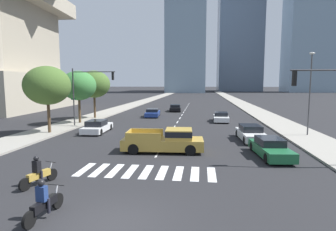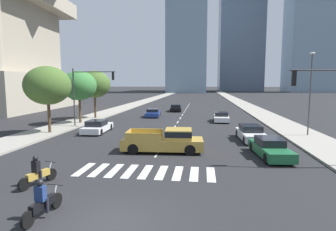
{
  "view_description": "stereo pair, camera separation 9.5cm",
  "coord_description": "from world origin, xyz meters",
  "px_view_note": "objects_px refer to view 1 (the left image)",
  "views": [
    {
      "loc": [
        2.99,
        -8.81,
        4.9
      ],
      "look_at": [
        0.0,
        15.79,
        2.0
      ],
      "focal_mm": 29.44,
      "sensor_mm": 36.0,
      "label": 1
    },
    {
      "loc": [
        3.09,
        -8.8,
        4.9
      ],
      "look_at": [
        0.0,
        15.79,
        2.0
      ],
      "focal_mm": 29.44,
      "sensor_mm": 36.0,
      "label": 2
    }
  ],
  "objects_px": {
    "street_lamp_east": "(310,88)",
    "sedan_green_5": "(270,148)",
    "motorcycle_trailing": "(39,174)",
    "traffic_signal_far": "(88,86)",
    "sedan_blue_1": "(153,113)",
    "sedan_black_3": "(175,108)",
    "sedan_white_4": "(251,133)",
    "traffic_signal_near": "(330,97)",
    "sedan_white_2": "(221,117)",
    "motorcycle_lead": "(44,203)",
    "street_tree_third": "(94,84)",
    "street_tree_second": "(79,86)",
    "pickup_truck": "(167,141)",
    "street_tree_nearest": "(47,86)",
    "sedan_white_0": "(97,127)"
  },
  "relations": [
    {
      "from": "sedan_black_3",
      "to": "street_tree_third",
      "type": "relative_size",
      "value": 0.68
    },
    {
      "from": "motorcycle_trailing",
      "to": "traffic_signal_near",
      "type": "relative_size",
      "value": 0.35
    },
    {
      "from": "motorcycle_lead",
      "to": "sedan_green_5",
      "type": "relative_size",
      "value": 0.45
    },
    {
      "from": "motorcycle_lead",
      "to": "street_lamp_east",
      "type": "distance_m",
      "value": 23.67
    },
    {
      "from": "sedan_white_0",
      "to": "sedan_white_2",
      "type": "bearing_deg",
      "value": -55.59
    },
    {
      "from": "motorcycle_lead",
      "to": "sedan_white_4",
      "type": "height_order",
      "value": "motorcycle_lead"
    },
    {
      "from": "street_tree_second",
      "to": "street_lamp_east",
      "type": "bearing_deg",
      "value": -12.02
    },
    {
      "from": "sedan_blue_1",
      "to": "street_lamp_east",
      "type": "distance_m",
      "value": 21.94
    },
    {
      "from": "motorcycle_lead",
      "to": "street_tree_nearest",
      "type": "bearing_deg",
      "value": 35.25
    },
    {
      "from": "sedan_white_4",
      "to": "traffic_signal_near",
      "type": "relative_size",
      "value": 0.83
    },
    {
      "from": "sedan_blue_1",
      "to": "street_lamp_east",
      "type": "bearing_deg",
      "value": -132.65
    },
    {
      "from": "sedan_green_5",
      "to": "street_tree_second",
      "type": "xyz_separation_m",
      "value": [
        -19.32,
        12.91,
        4.05
      ]
    },
    {
      "from": "motorcycle_trailing",
      "to": "motorcycle_lead",
      "type": "bearing_deg",
      "value": -127.46
    },
    {
      "from": "sedan_white_2",
      "to": "street_lamp_east",
      "type": "xyz_separation_m",
      "value": [
        7.26,
        -9.26,
        3.95
      ]
    },
    {
      "from": "sedan_blue_1",
      "to": "sedan_white_4",
      "type": "bearing_deg",
      "value": -148.25
    },
    {
      "from": "street_lamp_east",
      "to": "street_tree_nearest",
      "type": "xyz_separation_m",
      "value": [
        -24.47,
        -1.58,
        0.18
      ]
    },
    {
      "from": "street_lamp_east",
      "to": "motorcycle_lead",
      "type": "bearing_deg",
      "value": -131.41
    },
    {
      "from": "sedan_white_0",
      "to": "sedan_blue_1",
      "type": "bearing_deg",
      "value": -15.36
    },
    {
      "from": "sedan_black_3",
      "to": "street_lamp_east",
      "type": "relative_size",
      "value": 0.58
    },
    {
      "from": "sedan_white_4",
      "to": "traffic_signal_far",
      "type": "height_order",
      "value": "traffic_signal_far"
    },
    {
      "from": "pickup_truck",
      "to": "street_tree_third",
      "type": "xyz_separation_m",
      "value": [
        -12.25,
        17.27,
        3.97
      ]
    },
    {
      "from": "street_lamp_east",
      "to": "street_tree_third",
      "type": "relative_size",
      "value": 1.16
    },
    {
      "from": "traffic_signal_near",
      "to": "sedan_white_2",
      "type": "bearing_deg",
      "value": -75.82
    },
    {
      "from": "traffic_signal_near",
      "to": "traffic_signal_far",
      "type": "distance_m",
      "value": 23.52
    },
    {
      "from": "motorcycle_trailing",
      "to": "traffic_signal_far",
      "type": "relative_size",
      "value": 0.33
    },
    {
      "from": "sedan_white_2",
      "to": "sedan_white_4",
      "type": "bearing_deg",
      "value": 10.29
    },
    {
      "from": "traffic_signal_near",
      "to": "street_tree_third",
      "type": "bearing_deg",
      "value": -41.83
    },
    {
      "from": "motorcycle_lead",
      "to": "street_lamp_east",
      "type": "height_order",
      "value": "street_lamp_east"
    },
    {
      "from": "pickup_truck",
      "to": "sedan_green_5",
      "type": "bearing_deg",
      "value": -6.86
    },
    {
      "from": "sedan_white_2",
      "to": "sedan_green_5",
      "type": "distance_m",
      "value": 17.09
    },
    {
      "from": "traffic_signal_near",
      "to": "street_lamp_east",
      "type": "distance_m",
      "value": 9.99
    },
    {
      "from": "street_tree_second",
      "to": "street_tree_third",
      "type": "xyz_separation_m",
      "value": [
        0.0,
        4.8,
        0.15
      ]
    },
    {
      "from": "street_tree_third",
      "to": "traffic_signal_near",
      "type": "bearing_deg",
      "value": -41.83
    },
    {
      "from": "pickup_truck",
      "to": "sedan_white_2",
      "type": "xyz_separation_m",
      "value": [
        4.96,
        16.52,
        -0.26
      ]
    },
    {
      "from": "sedan_white_4",
      "to": "traffic_signal_far",
      "type": "relative_size",
      "value": 0.76
    },
    {
      "from": "motorcycle_trailing",
      "to": "sedan_white_4",
      "type": "distance_m",
      "value": 17.13
    },
    {
      "from": "sedan_white_0",
      "to": "traffic_signal_far",
      "type": "height_order",
      "value": "traffic_signal_far"
    },
    {
      "from": "traffic_signal_near",
      "to": "sedan_black_3",
      "type": "bearing_deg",
      "value": -69.18
    },
    {
      "from": "sedan_white_0",
      "to": "pickup_truck",
      "type": "bearing_deg",
      "value": -133.51
    },
    {
      "from": "sedan_green_5",
      "to": "traffic_signal_far",
      "type": "relative_size",
      "value": 0.75
    },
    {
      "from": "motorcycle_lead",
      "to": "traffic_signal_near",
      "type": "xyz_separation_m",
      "value": [
        12.97,
        7.83,
        3.56
      ]
    },
    {
      "from": "sedan_white_2",
      "to": "motorcycle_lead",
      "type": "bearing_deg",
      "value": -15.35
    },
    {
      "from": "street_tree_nearest",
      "to": "street_tree_second",
      "type": "relative_size",
      "value": 1.02
    },
    {
      "from": "motorcycle_lead",
      "to": "sedan_blue_1",
      "type": "relative_size",
      "value": 0.45
    },
    {
      "from": "sedan_black_3",
      "to": "traffic_signal_far",
      "type": "height_order",
      "value": "traffic_signal_far"
    },
    {
      "from": "sedan_black_3",
      "to": "sedan_white_4",
      "type": "distance_m",
      "value": 25.48
    },
    {
      "from": "sedan_blue_1",
      "to": "street_tree_second",
      "type": "bearing_deg",
      "value": 132.99
    },
    {
      "from": "pickup_truck",
      "to": "street_tree_nearest",
      "type": "height_order",
      "value": "street_tree_nearest"
    },
    {
      "from": "street_lamp_east",
      "to": "sedan_green_5",
      "type": "bearing_deg",
      "value": -123.76
    },
    {
      "from": "motorcycle_trailing",
      "to": "sedan_green_5",
      "type": "relative_size",
      "value": 0.43
    }
  ]
}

